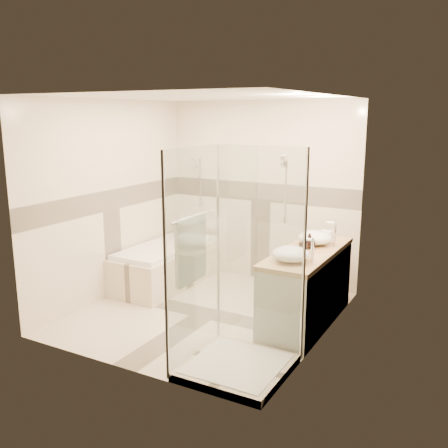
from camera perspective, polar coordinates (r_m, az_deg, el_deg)
The scene contains 12 objects.
room at distance 5.64m, azimuth -1.56°, elevation 1.65°, with size 2.82×3.02×2.52m.
bathtub at distance 6.97m, azimuth -6.56°, elevation -4.38°, with size 0.75×1.70×0.56m.
vanity at distance 5.68m, azimuth 9.41°, elevation -7.14°, with size 0.58×1.62×0.85m.
shower_enclosure at distance 4.67m, azimuth 0.67°, elevation -10.36°, with size 0.96×0.93×2.04m.
vessel_sink_near at distance 5.82m, azimuth 10.42°, elevation -1.53°, with size 0.39×0.39×0.16m, color white.
vessel_sink_far at distance 5.12m, azimuth 7.64°, elevation -3.41°, with size 0.39×0.39×0.15m, color white.
faucet_near at distance 5.74m, azimuth 12.49°, elevation -0.89°, with size 0.12×0.03×0.29m.
faucet_far at distance 5.03m, azimuth 9.97°, elevation -2.83°, with size 0.11×0.03×0.27m.
amenity_bottle_a at distance 5.46m, azimuth 9.08°, elevation -2.39°, with size 0.07×0.08×0.17m, color black.
amenity_bottle_b at distance 5.63m, azimuth 9.74°, elevation -1.92°, with size 0.13×0.13×0.17m, color black.
folded_towels at distance 6.17m, azimuth 11.48°, elevation -1.19°, with size 0.13×0.22×0.07m, color white.
rolled_towel at distance 7.56m, azimuth -4.63°, elevation -0.63°, with size 0.09×0.09×0.20m, color white.
Camera 1 is at (2.86, -4.77, 2.32)m, focal length 40.00 mm.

